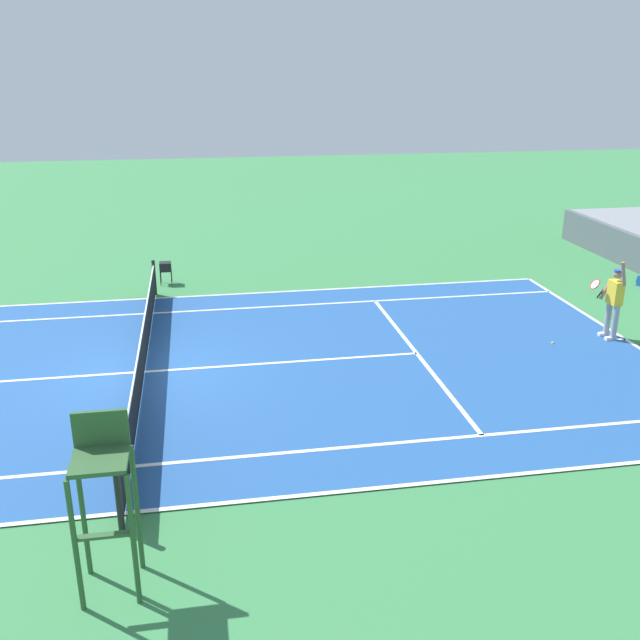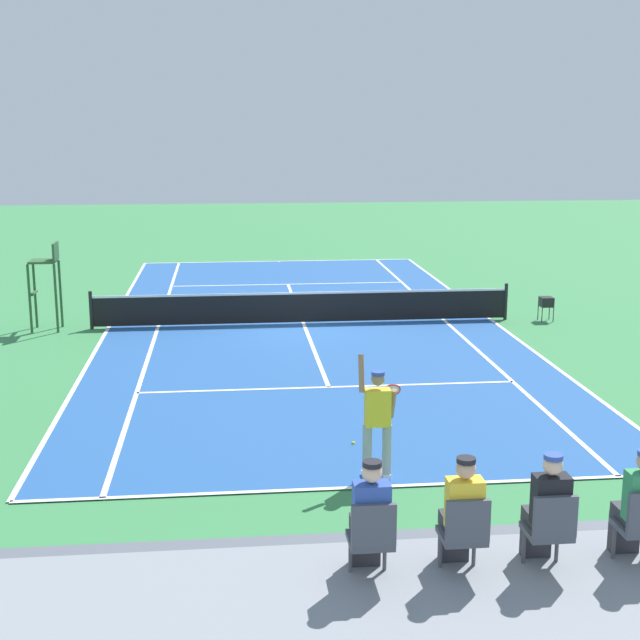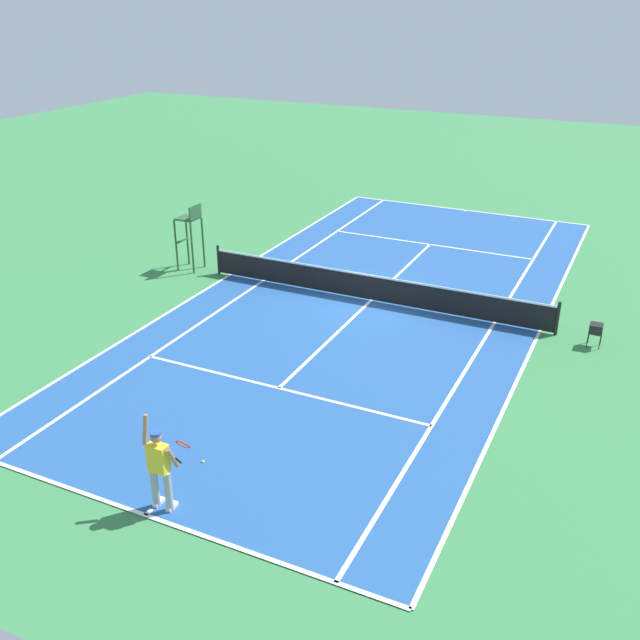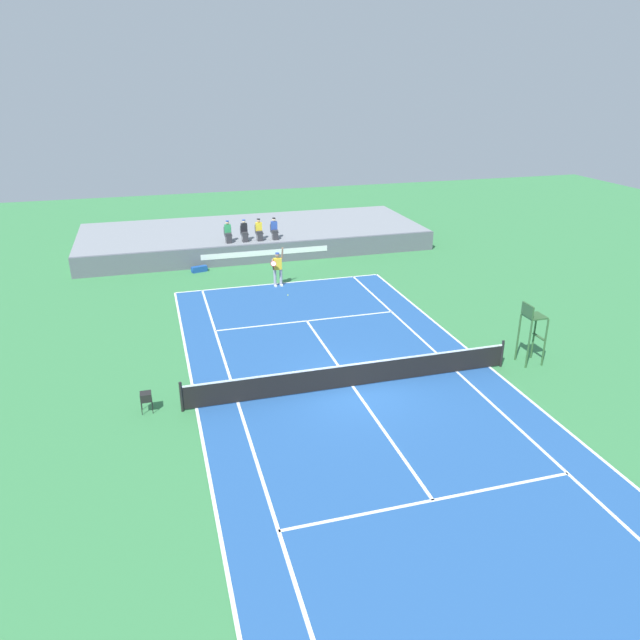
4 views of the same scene
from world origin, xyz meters
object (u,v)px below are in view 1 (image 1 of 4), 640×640
at_px(tennis_ball, 553,343).
at_px(umpire_chair, 103,483).
at_px(tennis_player, 613,301).
at_px(ball_hopper, 165,266).

distance_m(tennis_ball, umpire_chair, 12.32).
bearing_deg(tennis_ball, umpire_chair, -54.35).
bearing_deg(tennis_player, ball_hopper, -121.40).
relative_size(tennis_player, ball_hopper, 2.98).
distance_m(tennis_ball, ball_hopper, 11.93).
relative_size(tennis_ball, ball_hopper, 0.10).
distance_m(umpire_chair, ball_hopper, 14.18).
bearing_deg(umpire_chair, tennis_ball, 125.65).
bearing_deg(umpire_chair, tennis_player, 122.26).
bearing_deg(tennis_player, tennis_ball, -84.43).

